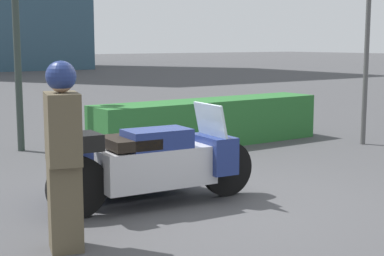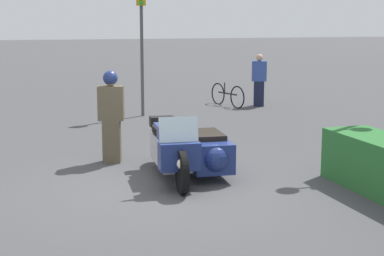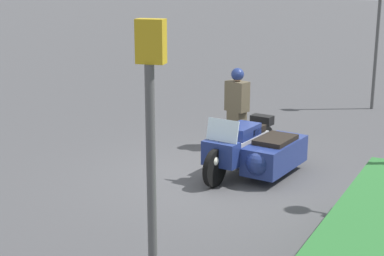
# 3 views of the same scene
# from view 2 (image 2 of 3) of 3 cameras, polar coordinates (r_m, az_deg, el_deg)

# --- Properties ---
(ground_plane) EXTENTS (160.00, 160.00, 0.00)m
(ground_plane) POSITION_cam_2_polar(r_m,az_deg,el_deg) (9.46, -3.10, -5.85)
(ground_plane) COLOR #424244
(police_motorcycle) EXTENTS (2.61, 1.45, 1.17)m
(police_motorcycle) POSITION_cam_2_polar(r_m,az_deg,el_deg) (9.99, -0.19, -2.15)
(police_motorcycle) COLOR black
(police_motorcycle) RESTS_ON ground
(officer_rider) EXTENTS (0.41, 0.53, 1.73)m
(officer_rider) POSITION_cam_2_polar(r_m,az_deg,el_deg) (11.10, -7.84, 1.32)
(officer_rider) COLOR brown
(officer_rider) RESTS_ON ground
(traffic_light_far) EXTENTS (0.22, 0.29, 3.45)m
(traffic_light_far) POSITION_cam_2_polar(r_m,az_deg,el_deg) (16.44, -4.91, 9.00)
(traffic_light_far) COLOR #4C4C4C
(traffic_light_far) RESTS_ON ground
(pedestrian_bystander) EXTENTS (0.45, 0.54, 1.63)m
(pedestrian_bystander) POSITION_cam_2_polar(r_m,az_deg,el_deg) (18.59, 6.53, 4.63)
(pedestrian_bystander) COLOR #191E38
(pedestrian_bystander) RESTS_ON ground
(bicycle_parked) EXTENTS (1.69, 0.48, 0.75)m
(bicycle_parked) POSITION_cam_2_polar(r_m,az_deg,el_deg) (18.54, 3.45, 3.18)
(bicycle_parked) COLOR black
(bicycle_parked) RESTS_ON ground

